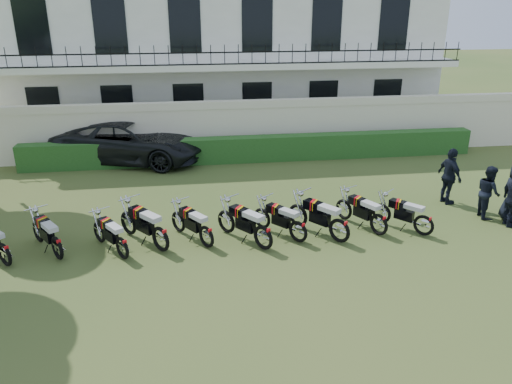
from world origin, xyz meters
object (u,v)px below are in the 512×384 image
suv (130,141)px  motorcycle_9 (424,220)px  motorcycle_6 (298,227)px  motorcycle_7 (340,225)px  motorcycle_8 (379,219)px  motorcycle_5 (263,232)px  officer_4 (488,192)px  officer_5 (450,176)px  motorcycle_3 (160,233)px  motorcycle_2 (122,243)px  motorcycle_4 (206,232)px  motorcycle_0 (4,249)px  motorcycle_1 (57,243)px

suv → motorcycle_9: bearing=-116.1°
motorcycle_6 → motorcycle_9: 3.48m
suv → motorcycle_7: bearing=-125.8°
motorcycle_7 → motorcycle_8: size_ratio=1.00×
motorcycle_5 → suv: 9.21m
officer_4 → officer_5: bearing=36.4°
motorcycle_3 → officer_5: size_ratio=0.95×
suv → officer_5: size_ratio=3.28×
motorcycle_5 → suv: suv is taller
motorcycle_8 → officer_5: (3.01, 1.94, 0.42)m
motorcycle_3 → motorcycle_9: motorcycle_3 is taller
motorcycle_2 → motorcycle_8: bearing=-30.7°
motorcycle_4 → motorcycle_8: motorcycle_8 is taller
motorcycle_4 → suv: suv is taller
motorcycle_8 → motorcycle_9: motorcycle_8 is taller
motorcycle_9 → suv: suv is taller
motorcycle_6 → officer_5: 5.69m
motorcycle_5 → motorcycle_6: 1.03m
motorcycle_4 → motorcycle_0: bearing=148.9°
motorcycle_7 → officer_4: officer_4 is taller
motorcycle_3 → suv: bearing=61.3°
motorcycle_6 → motorcycle_9: (3.48, -0.09, -0.01)m
motorcycle_1 → motorcycle_8: (8.39, 0.21, 0.00)m
motorcycle_0 → motorcycle_7: size_ratio=0.83×
motorcycle_6 → suv: size_ratio=0.25×
motorcycle_5 → motorcycle_8: size_ratio=0.98×
motorcycle_6 → motorcycle_1: bearing=141.1°
motorcycle_3 → motorcycle_5: (2.61, -0.26, -0.01)m
motorcycle_1 → motorcycle_9: bearing=-33.9°
motorcycle_4 → officer_5: bearing=-19.8°
motorcycle_3 → motorcycle_9: bearing=-39.6°
motorcycle_0 → officer_5: officer_5 is taller
motorcycle_5 → motorcycle_8: (3.26, 0.40, -0.04)m
motorcycle_1 → motorcycle_6: 6.11m
motorcycle_5 → suv: (-4.07, 8.26, 0.30)m
motorcycle_4 → motorcycle_5: motorcycle_5 is taller
motorcycle_0 → officer_4: (13.20, 1.15, 0.32)m
motorcycle_1 → motorcycle_5: (5.13, -0.19, 0.04)m
motorcycle_0 → motorcycle_1: size_ratio=0.88×
motorcycle_3 → officer_5: 9.13m
motorcycle_4 → motorcycle_5: size_ratio=0.94×
motorcycle_1 → suv: suv is taller
officer_5 → motorcycle_8: bearing=114.7°
motorcycle_1 → motorcycle_3: (2.52, 0.07, 0.05)m
motorcycle_1 → motorcycle_9: size_ratio=1.13×
motorcycle_3 → motorcycle_4: (1.17, 0.06, -0.06)m
motorcycle_0 → motorcycle_3: motorcycle_3 is taller
motorcycle_8 → motorcycle_6: bearing=154.2°
motorcycle_6 → motorcycle_5: bearing=156.4°
motorcycle_0 → motorcycle_1: motorcycle_1 is taller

